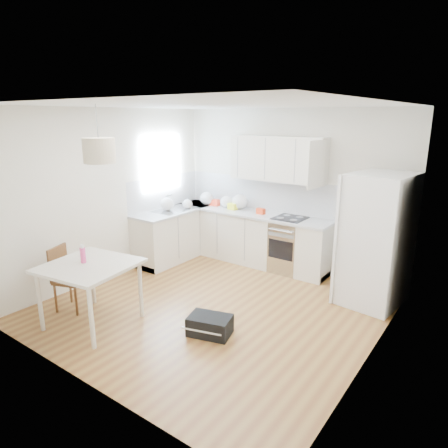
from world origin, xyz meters
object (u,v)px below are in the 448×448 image
refrigerator (378,240)px  gym_bag (210,325)px  dining_table (90,271)px  dining_chair (71,279)px

refrigerator → gym_bag: 2.59m
dining_table → dining_chair: 0.62m
refrigerator → dining_table: bearing=-127.9°
dining_chair → gym_bag: 2.04m
dining_chair → refrigerator: bearing=18.8°
dining_table → gym_bag: size_ratio=2.26×
refrigerator → dining_table: refrigerator is taller
refrigerator → gym_bag: refrigerator is taller
dining_table → dining_chair: (-0.56, 0.09, -0.27)m
dining_table → gym_bag: dining_table is taller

